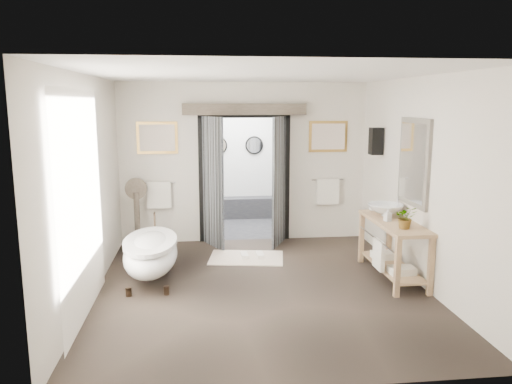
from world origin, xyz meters
TOP-DOWN VIEW (x-y plane):
  - ground_plane at (0.00, 0.00)m, footprint 5.00×5.00m
  - room_shell at (-0.04, -0.12)m, footprint 4.52×5.02m
  - shower_room at (0.00, 3.99)m, footprint 2.22×2.01m
  - back_wall_dressing at (0.00, 2.32)m, footprint 3.82×0.77m
  - clawfoot_tub at (-1.54, 0.51)m, footprint 0.76×1.69m
  - vanity at (1.95, 0.22)m, footprint 0.57×1.60m
  - pedestal_mirror at (-1.90, 2.06)m, footprint 0.38×0.24m
  - rug at (-0.07, 1.37)m, footprint 1.31×0.98m
  - slippers at (0.03, 1.41)m, footprint 0.37×0.28m
  - basin at (1.96, 0.56)m, footprint 0.62×0.62m
  - plant at (1.95, -0.21)m, footprint 0.33×0.30m
  - soap_bottle_a at (1.87, 0.23)m, footprint 0.11×0.11m
  - soap_bottle_b at (1.90, 0.95)m, footprint 0.13×0.13m

SIDE VIEW (x-z plane):
  - ground_plane at x=0.00m, z-range 0.00..0.00m
  - rug at x=-0.07m, z-range 0.00..0.01m
  - slippers at x=0.03m, z-range 0.01..0.07m
  - clawfoot_tub at x=-1.54m, z-range -0.01..0.82m
  - vanity at x=1.95m, z-range 0.08..0.93m
  - pedestal_mirror at x=-1.90m, z-range -0.09..1.18m
  - shower_room at x=0.00m, z-range -0.35..2.16m
  - soap_bottle_b at x=1.90m, z-range 0.85..1.00m
  - basin at x=1.96m, z-range 0.85..1.03m
  - soap_bottle_a at x=1.87m, z-range 0.85..1.04m
  - plant at x=1.95m, z-range 0.85..1.16m
  - back_wall_dressing at x=0.00m, z-range 0.30..2.82m
  - room_shell at x=-0.04m, z-range 0.40..3.31m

